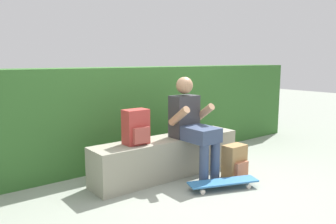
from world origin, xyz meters
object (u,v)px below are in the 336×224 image
skateboard_near_person (223,182)px  backpack_on_bench (136,127)px  bench_main (168,157)px  person_skater (192,123)px  backpack_on_ground (235,161)px

skateboard_near_person → backpack_on_bench: 1.16m
bench_main → person_skater: 0.52m
person_skater → backpack_on_bench: 0.70m
bench_main → skateboard_near_person: bench_main is taller
backpack_on_bench → backpack_on_ground: bearing=-26.4°
person_skater → skateboard_near_person: size_ratio=1.50×
skateboard_near_person → backpack_on_bench: bearing=132.8°
bench_main → person_skater: bearing=-45.6°
person_skater → backpack_on_bench: size_ratio=3.07×
bench_main → skateboard_near_person: 0.79m
backpack_on_bench → backpack_on_ground: (1.09, -0.54, -0.48)m
bench_main → backpack_on_bench: (-0.47, -0.01, 0.43)m
bench_main → backpack_on_ground: bearing=-41.5°
skateboard_near_person → person_skater: bearing=90.3°
bench_main → skateboard_near_person: size_ratio=2.45×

